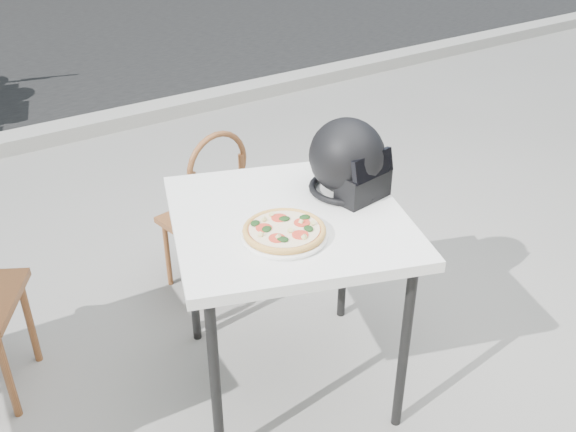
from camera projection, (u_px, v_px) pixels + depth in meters
ground at (325, 314)px, 3.26m from camera, size 80.00×80.00×0.00m
curb at (110, 121)px, 5.38m from camera, size 30.00×0.25×0.12m
cafe_table_main at (289, 232)px, 2.50m from camera, size 1.13×1.13×0.84m
plate at (284, 235)px, 2.31m from camera, size 0.42×0.42×0.02m
pizza at (284, 230)px, 2.30m from camera, size 0.37×0.37×0.04m
helmet at (349, 161)px, 2.56m from camera, size 0.34×0.35×0.31m
cafe_chair_main at (210, 205)px, 3.18m from camera, size 0.41×0.41×0.93m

